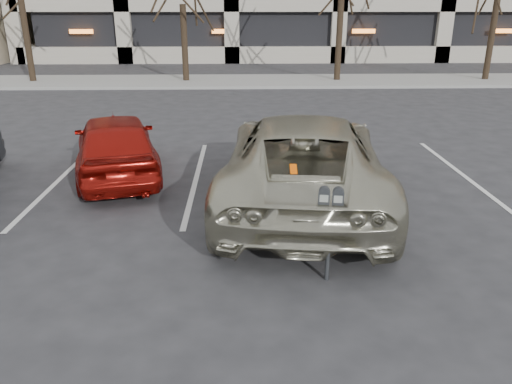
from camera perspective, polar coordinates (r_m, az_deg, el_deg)
name	(u,v)px	position (r m, az deg, el deg)	size (l,w,h in m)	color
ground	(270,223)	(8.21, 1.61, -3.55)	(140.00, 140.00, 0.00)	#28282B
sidewalk	(251,81)	(23.71, -0.57, 12.56)	(80.00, 4.00, 0.12)	gray
stall_lines	(196,178)	(10.38, -6.84, 1.60)	(16.90, 5.20, 0.00)	silver
parking_meter	(330,212)	(6.23, 8.48, -2.23)	(0.34, 0.18, 1.25)	black
suv_silver	(304,160)	(8.83, 5.46, 3.71)	(3.30, 6.07, 1.62)	#B9B69E
car_red	(116,145)	(10.67, -15.71, 5.24)	(1.59, 3.95, 1.34)	#9B140E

